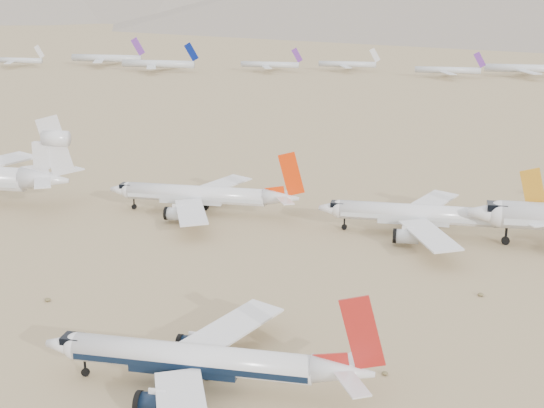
{
  "coord_description": "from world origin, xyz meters",
  "views": [
    {
      "loc": [
        28.15,
        -88.35,
        49.62
      ],
      "look_at": [
        -1.49,
        52.92,
        7.0
      ],
      "focal_mm": 50.0,
      "sensor_mm": 36.0,
      "label": 1
    }
  ],
  "objects": [
    {
      "name": "row2_gold_tail",
      "position": [
        28.97,
        60.78,
        4.24
      ],
      "size": [
        42.59,
        41.65,
        15.17
      ],
      "color": "white",
      "rests_on": "ground"
    },
    {
      "name": "row2_orange_tail",
      "position": [
        -19.6,
        65.74,
        4.2
      ],
      "size": [
        41.94,
        41.03,
        14.96
      ],
      "color": "white",
      "rests_on": "ground"
    },
    {
      "name": "main_airliner",
      "position": [
        2.51,
        -6.7,
        4.02
      ],
      "size": [
        41.48,
        40.51,
        14.64
      ],
      "color": "white",
      "rests_on": "ground"
    },
    {
      "name": "distant_storage_row",
      "position": [
        -42.53,
        335.91,
        4.36
      ],
      "size": [
        464.06,
        65.65,
        15.04
      ],
      "color": "silver",
      "rests_on": "ground"
    },
    {
      "name": "ground",
      "position": [
        0.0,
        0.0,
        0.0
      ],
      "size": [
        7000.0,
        7000.0,
        0.0
      ],
      "primitive_type": "plane",
      "color": "#988158",
      "rests_on": "ground"
    }
  ]
}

